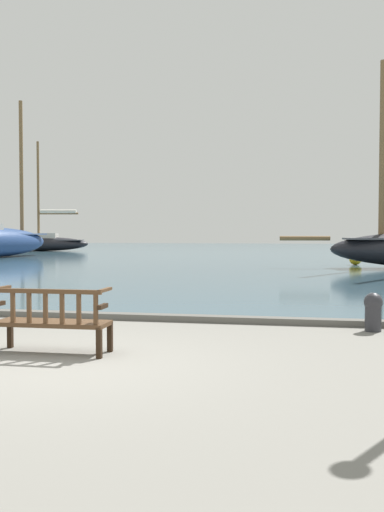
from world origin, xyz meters
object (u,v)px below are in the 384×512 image
at_px(sailboat_outer_starboard, 42,242).
at_px(channel_buoy, 355,259).
at_px(park_bench, 51,320).
at_px(mooring_bollard, 373,310).

height_order(sailboat_outer_starboard, channel_buoy, sailboat_outer_starboard).
bearing_deg(park_bench, channel_buoy, 74.79).
relative_size(sailboat_outer_starboard, mooring_bollard, 14.89).
bearing_deg(channel_buoy, park_bench, -105.21).
relative_size(park_bench, channel_buoy, 1.21).
distance_m(sailboat_outer_starboard, mooring_bollard, 45.18).
height_order(park_bench, sailboat_outer_starboard, sailboat_outer_starboard).
bearing_deg(sailboat_outer_starboard, channel_buoy, -35.29).
bearing_deg(channel_buoy, mooring_bollard, -94.26).
relative_size(sailboat_outer_starboard, channel_buoy, 7.45).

